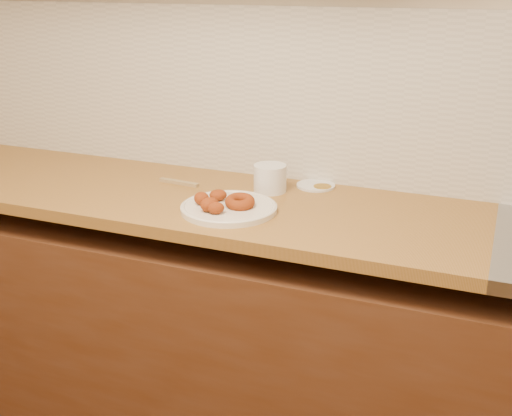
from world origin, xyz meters
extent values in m
cube|color=#B9AA8E|center=(0.00, 2.00, 1.35)|extent=(4.00, 0.02, 2.70)
cube|color=#512F1E|center=(0.00, 1.69, 0.39)|extent=(3.60, 0.60, 0.77)
cube|color=olive|center=(-0.65, 1.69, 0.88)|extent=(2.30, 0.62, 0.04)
cube|color=beige|center=(0.00, 1.99, 1.20)|extent=(3.60, 0.02, 0.60)
cylinder|color=silver|center=(-0.28, 1.59, 0.91)|extent=(0.30, 0.30, 0.02)
torus|color=#8E3C18|center=(-0.25, 1.59, 0.93)|extent=(0.13, 0.13, 0.04)
ellipsoid|color=#8E3C18|center=(-0.34, 1.62, 0.93)|extent=(0.08, 0.08, 0.03)
ellipsoid|color=#8E3C18|center=(-0.37, 1.57, 0.94)|extent=(0.07, 0.07, 0.04)
ellipsoid|color=#8E3C18|center=(-0.32, 1.52, 0.94)|extent=(0.07, 0.08, 0.04)
ellipsoid|color=#8E3C18|center=(-0.29, 1.51, 0.94)|extent=(0.06, 0.06, 0.04)
cylinder|color=silver|center=(-0.23, 1.82, 0.95)|extent=(0.11, 0.11, 0.09)
cylinder|color=silver|center=(-0.10, 1.92, 0.90)|extent=(0.14, 0.14, 0.01)
cylinder|color=#B58522|center=(-0.07, 1.91, 0.91)|extent=(0.08, 0.08, 0.01)
cube|color=#987E51|center=(-0.56, 1.77, 0.91)|extent=(0.16, 0.03, 0.01)
camera|label=1|loc=(0.50, -0.13, 1.60)|focal=45.00mm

